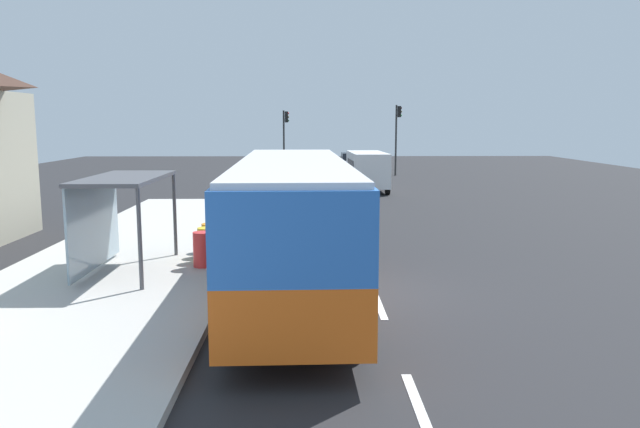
{
  "coord_description": "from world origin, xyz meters",
  "views": [
    {
      "loc": [
        -1.34,
        -14.4,
        4.08
      ],
      "look_at": [
        -1.0,
        2.83,
        1.5
      ],
      "focal_mm": 34.6,
      "sensor_mm": 36.0,
      "label": 1
    }
  ],
  "objects_px": {
    "bus": "(292,218)",
    "traffic_light_far_side": "(285,132)",
    "recycling_bin_orange": "(211,240)",
    "recycling_bin_red": "(203,249)",
    "bus_shelter": "(114,199)",
    "traffic_light_near_side": "(397,129)",
    "white_van": "(367,168)",
    "sedan_near": "(351,162)",
    "recycling_bin_blue": "(214,235)",
    "recycling_bin_yellow": "(207,244)"
  },
  "relations": [
    {
      "from": "bus",
      "to": "recycling_bin_blue",
      "type": "relative_size",
      "value": 11.65
    },
    {
      "from": "traffic_light_near_side",
      "to": "recycling_bin_blue",
      "type": "bearing_deg",
      "value": -108.65
    },
    {
      "from": "recycling_bin_blue",
      "to": "bus_shelter",
      "type": "height_order",
      "value": "bus_shelter"
    },
    {
      "from": "recycling_bin_yellow",
      "to": "bus",
      "type": "bearing_deg",
      "value": -49.38
    },
    {
      "from": "bus_shelter",
      "to": "bus",
      "type": "bearing_deg",
      "value": -20.84
    },
    {
      "from": "recycling_bin_orange",
      "to": "bus_shelter",
      "type": "xyz_separation_m",
      "value": [
        -2.21,
        -1.81,
        1.44
      ]
    },
    {
      "from": "bus",
      "to": "sedan_near",
      "type": "relative_size",
      "value": 2.5
    },
    {
      "from": "bus",
      "to": "white_van",
      "type": "xyz_separation_m",
      "value": [
        3.91,
        22.33,
        -0.5
      ]
    },
    {
      "from": "bus",
      "to": "traffic_light_far_side",
      "type": "relative_size",
      "value": 2.23
    },
    {
      "from": "white_van",
      "to": "recycling_bin_red",
      "type": "xyz_separation_m",
      "value": [
        -6.4,
        -20.13,
        -0.69
      ]
    },
    {
      "from": "bus_shelter",
      "to": "white_van",
      "type": "bearing_deg",
      "value": 67.25
    },
    {
      "from": "recycling_bin_yellow",
      "to": "bus_shelter",
      "type": "relative_size",
      "value": 0.24
    },
    {
      "from": "recycling_bin_orange",
      "to": "traffic_light_near_side",
      "type": "height_order",
      "value": "traffic_light_near_side"
    },
    {
      "from": "white_van",
      "to": "recycling_bin_yellow",
      "type": "distance_m",
      "value": 20.47
    },
    {
      "from": "bus",
      "to": "bus_shelter",
      "type": "relative_size",
      "value": 2.77
    },
    {
      "from": "bus",
      "to": "white_van",
      "type": "bearing_deg",
      "value": 80.06
    },
    {
      "from": "bus",
      "to": "recycling_bin_blue",
      "type": "xyz_separation_m",
      "value": [
        -2.49,
        4.3,
        -1.19
      ]
    },
    {
      "from": "recycling_bin_blue",
      "to": "recycling_bin_orange",
      "type": "bearing_deg",
      "value": -90.0
    },
    {
      "from": "recycling_bin_red",
      "to": "traffic_light_near_side",
      "type": "bearing_deg",
      "value": 72.54
    },
    {
      "from": "white_van",
      "to": "bus_shelter",
      "type": "bearing_deg",
      "value": -112.75
    },
    {
      "from": "recycling_bin_blue",
      "to": "sedan_near",
      "type": "bearing_deg",
      "value": 78.85
    },
    {
      "from": "traffic_light_near_side",
      "to": "traffic_light_far_side",
      "type": "bearing_deg",
      "value": 174.68
    },
    {
      "from": "white_van",
      "to": "traffic_light_near_side",
      "type": "relative_size",
      "value": 0.98
    },
    {
      "from": "recycling_bin_blue",
      "to": "white_van",
      "type": "bearing_deg",
      "value": 70.46
    },
    {
      "from": "sedan_near",
      "to": "recycling_bin_red",
      "type": "height_order",
      "value": "sedan_near"
    },
    {
      "from": "bus",
      "to": "traffic_light_near_side",
      "type": "height_order",
      "value": "traffic_light_near_side"
    },
    {
      "from": "bus",
      "to": "recycling_bin_orange",
      "type": "relative_size",
      "value": 11.65
    },
    {
      "from": "sedan_near",
      "to": "bus_shelter",
      "type": "distance_m",
      "value": 36.56
    },
    {
      "from": "white_van",
      "to": "traffic_light_far_side",
      "type": "height_order",
      "value": "traffic_light_far_side"
    },
    {
      "from": "sedan_near",
      "to": "recycling_bin_orange",
      "type": "height_order",
      "value": "sedan_near"
    },
    {
      "from": "traffic_light_far_side",
      "to": "recycling_bin_blue",
      "type": "bearing_deg",
      "value": -92.13
    },
    {
      "from": "sedan_near",
      "to": "traffic_light_far_side",
      "type": "relative_size",
      "value": 0.89
    },
    {
      "from": "traffic_light_far_side",
      "to": "traffic_light_near_side",
      "type": "bearing_deg",
      "value": -5.32
    },
    {
      "from": "recycling_bin_red",
      "to": "bus_shelter",
      "type": "height_order",
      "value": "bus_shelter"
    },
    {
      "from": "recycling_bin_orange",
      "to": "bus",
      "type": "bearing_deg",
      "value": -55.35
    },
    {
      "from": "white_van",
      "to": "recycling_bin_yellow",
      "type": "relative_size",
      "value": 5.55
    },
    {
      "from": "recycling_bin_yellow",
      "to": "bus_shelter",
      "type": "xyz_separation_m",
      "value": [
        -2.21,
        -1.11,
        1.44
      ]
    },
    {
      "from": "bus",
      "to": "recycling_bin_orange",
      "type": "xyz_separation_m",
      "value": [
        -2.49,
        3.6,
        -1.19
      ]
    },
    {
      "from": "recycling_bin_yellow",
      "to": "traffic_light_near_side",
      "type": "xyz_separation_m",
      "value": [
        9.7,
        30.12,
        2.88
      ]
    },
    {
      "from": "recycling_bin_red",
      "to": "bus_shelter",
      "type": "distance_m",
      "value": 2.67
    },
    {
      "from": "white_van",
      "to": "recycling_bin_red",
      "type": "height_order",
      "value": "white_van"
    },
    {
      "from": "recycling_bin_red",
      "to": "traffic_light_far_side",
      "type": "xyz_separation_m",
      "value": [
        1.1,
        31.62,
        2.64
      ]
    },
    {
      "from": "recycling_bin_orange",
      "to": "traffic_light_near_side",
      "type": "distance_m",
      "value": 31.11
    },
    {
      "from": "recycling_bin_blue",
      "to": "bus_shelter",
      "type": "bearing_deg",
      "value": -131.39
    },
    {
      "from": "recycling_bin_red",
      "to": "bus_shelter",
      "type": "bearing_deg",
      "value": -169.48
    },
    {
      "from": "white_van",
      "to": "sedan_near",
      "type": "xyz_separation_m",
      "value": [
        0.1,
        14.94,
        -0.55
      ]
    },
    {
      "from": "recycling_bin_red",
      "to": "bus_shelter",
      "type": "relative_size",
      "value": 0.24
    },
    {
      "from": "traffic_light_near_side",
      "to": "white_van",
      "type": "bearing_deg",
      "value": -107.14
    },
    {
      "from": "recycling_bin_orange",
      "to": "bus_shelter",
      "type": "bearing_deg",
      "value": -140.7
    },
    {
      "from": "recycling_bin_red",
      "to": "recycling_bin_blue",
      "type": "xyz_separation_m",
      "value": [
        0.0,
        2.1,
        0.0
      ]
    }
  ]
}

